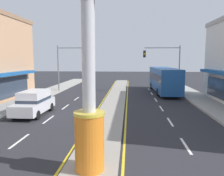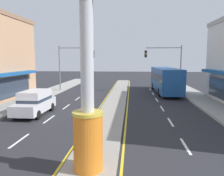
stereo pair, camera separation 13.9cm
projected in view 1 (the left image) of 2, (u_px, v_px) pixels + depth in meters
median_strip at (113, 107)px, 20.44m from camera, size 2.17×52.00×0.14m
sidewalk_left at (4, 110)px, 19.16m from camera, size 2.96×60.00×0.18m
lane_markings at (111, 111)px, 19.11m from camera, size 8.91×52.00×0.01m
district_sign at (89, 63)px, 8.14m from camera, size 6.86×1.18×7.89m
traffic_light_left_side at (71, 60)px, 29.96m from camera, size 4.86×0.46×6.20m
traffic_light_right_side at (166, 60)px, 29.61m from camera, size 4.86×0.46×6.20m
suv_near_right_lane at (34, 102)px, 17.77m from camera, size 1.98×4.61×1.90m
bus_far_right_lane at (164, 79)px, 29.47m from camera, size 2.77×11.25×3.26m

